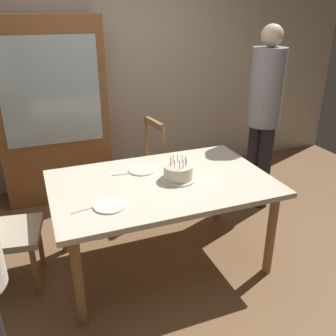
% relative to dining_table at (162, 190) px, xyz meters
% --- Properties ---
extents(ground, '(6.40, 6.40, 0.00)m').
position_rel_dining_table_xyz_m(ground, '(0.00, 0.00, -0.66)').
color(ground, brown).
extents(back_wall, '(6.40, 0.10, 2.60)m').
position_rel_dining_table_xyz_m(back_wall, '(0.00, 1.85, 0.64)').
color(back_wall, beige).
rests_on(back_wall, ground).
extents(dining_table, '(1.66, 1.06, 0.74)m').
position_rel_dining_table_xyz_m(dining_table, '(0.00, 0.00, 0.00)').
color(dining_table, beige).
rests_on(dining_table, ground).
extents(birthday_cake, '(0.28, 0.28, 0.18)m').
position_rel_dining_table_xyz_m(birthday_cake, '(0.13, -0.02, 0.13)').
color(birthday_cake, silver).
rests_on(birthday_cake, dining_table).
extents(plate_near_celebrant, '(0.22, 0.22, 0.01)m').
position_rel_dining_table_xyz_m(plate_near_celebrant, '(-0.46, -0.24, 0.09)').
color(plate_near_celebrant, white).
rests_on(plate_near_celebrant, dining_table).
extents(plate_far_side, '(0.22, 0.22, 0.01)m').
position_rel_dining_table_xyz_m(plate_far_side, '(-0.08, 0.24, 0.09)').
color(plate_far_side, white).
rests_on(plate_far_side, dining_table).
extents(fork_near_celebrant, '(0.18, 0.06, 0.01)m').
position_rel_dining_table_xyz_m(fork_near_celebrant, '(-0.62, -0.22, 0.08)').
color(fork_near_celebrant, silver).
rests_on(fork_near_celebrant, dining_table).
extents(fork_far_side, '(0.18, 0.03, 0.01)m').
position_rel_dining_table_xyz_m(fork_far_side, '(-0.24, 0.23, 0.08)').
color(fork_far_side, silver).
rests_on(fork_far_side, dining_table).
extents(chair_spindle_back, '(0.49, 0.49, 0.95)m').
position_rel_dining_table_xyz_m(chair_spindle_back, '(0.08, 0.86, -0.20)').
color(chair_spindle_back, tan).
rests_on(chair_spindle_back, ground).
extents(person_guest, '(0.32, 0.32, 1.82)m').
position_rel_dining_table_xyz_m(person_guest, '(1.27, 0.56, 0.39)').
color(person_guest, '#262328').
rests_on(person_guest, ground).
extents(china_cabinet, '(1.10, 0.45, 1.90)m').
position_rel_dining_table_xyz_m(china_cabinet, '(-0.64, 1.56, 0.30)').
color(china_cabinet, brown).
rests_on(china_cabinet, ground).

